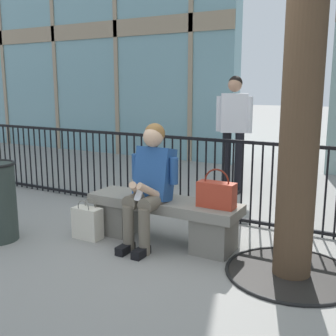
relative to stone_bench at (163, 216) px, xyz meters
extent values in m
plane|color=gray|center=(0.00, 0.00, -0.27)|extent=(60.00, 60.00, 0.00)
cube|color=gray|center=(0.00, 0.00, 0.13)|extent=(1.60, 0.44, 0.10)
cube|color=slate|center=(-0.56, 0.00, -0.10)|extent=(0.36, 0.37, 0.35)
cube|color=slate|center=(0.56, 0.00, -0.10)|extent=(0.36, 0.37, 0.35)
cylinder|color=#6B6051|center=(-0.17, -0.18, 0.20)|extent=(0.15, 0.40, 0.15)
cylinder|color=#6B6051|center=(-0.17, -0.38, -0.05)|extent=(0.11, 0.11, 0.45)
cube|color=black|center=(-0.17, -0.44, -0.23)|extent=(0.09, 0.22, 0.08)
cylinder|color=#6B6051|center=(0.01, -0.18, 0.20)|extent=(0.15, 0.40, 0.15)
cylinder|color=#6B6051|center=(0.01, -0.38, -0.05)|extent=(0.11, 0.11, 0.45)
cube|color=black|center=(0.01, -0.44, -0.23)|extent=(0.09, 0.22, 0.08)
cube|color=#234C8C|center=(-0.08, -0.04, 0.44)|extent=(0.36, 0.30, 0.55)
cylinder|color=#234C8C|center=(-0.30, -0.04, 0.49)|extent=(0.08, 0.08, 0.26)
cylinder|color=#DBAD89|center=(-0.16, -0.26, 0.32)|extent=(0.16, 0.28, 0.20)
cylinder|color=#234C8C|center=(0.14, -0.04, 0.49)|extent=(0.08, 0.08, 0.26)
cylinder|color=#DBAD89|center=(0.00, -0.26, 0.32)|extent=(0.16, 0.28, 0.20)
cube|color=silver|center=(-0.08, -0.32, 0.30)|extent=(0.07, 0.10, 0.13)
sphere|color=#DBAD89|center=(-0.08, -0.06, 0.81)|extent=(0.20, 0.20, 0.20)
sphere|color=olive|center=(-0.08, -0.03, 0.84)|extent=(0.20, 0.20, 0.20)
cube|color=#B23823|center=(0.58, -0.01, 0.30)|extent=(0.36, 0.14, 0.24)
torus|color=maroon|center=(0.58, -0.01, 0.42)|extent=(0.25, 0.02, 0.25)
cube|color=beige|center=(-0.73, -0.31, -0.11)|extent=(0.31, 0.16, 0.33)
torus|color=slate|center=(-0.73, -0.37, 0.08)|extent=(0.15, 0.01, 0.15)
torus|color=slate|center=(-0.73, -0.26, 0.08)|extent=(0.15, 0.01, 0.15)
cylinder|color=black|center=(-0.21, 2.26, 0.18)|extent=(0.13, 0.13, 0.90)
cube|color=black|center=(-0.21, 2.22, -0.24)|extent=(0.09, 0.22, 0.06)
cylinder|color=black|center=(-0.01, 2.26, 0.18)|extent=(0.13, 0.13, 0.90)
cube|color=black|center=(-0.01, 2.22, -0.24)|extent=(0.09, 0.22, 0.06)
cube|color=silver|center=(-0.11, 2.26, 0.91)|extent=(0.44, 0.35, 0.56)
cylinder|color=silver|center=(-0.35, 2.26, 0.89)|extent=(0.08, 0.08, 0.52)
cylinder|color=silver|center=(0.12, 2.26, 0.89)|extent=(0.08, 0.08, 0.52)
sphere|color=tan|center=(-0.11, 2.26, 1.31)|extent=(0.20, 0.20, 0.20)
sphere|color=black|center=(-0.11, 2.28, 1.34)|extent=(0.20, 0.20, 0.20)
cylinder|color=black|center=(-3.55, 0.91, 0.22)|extent=(0.02, 0.02, 0.97)
cylinder|color=black|center=(-3.44, 0.91, 0.22)|extent=(0.02, 0.02, 0.97)
cylinder|color=black|center=(-3.33, 0.91, 0.22)|extent=(0.02, 0.02, 0.97)
cylinder|color=black|center=(-3.21, 0.91, 0.22)|extent=(0.02, 0.02, 0.97)
cylinder|color=black|center=(-3.10, 0.91, 0.22)|extent=(0.02, 0.02, 0.97)
cylinder|color=black|center=(-2.99, 0.91, 0.22)|extent=(0.02, 0.02, 0.97)
cylinder|color=black|center=(-2.87, 0.91, 0.22)|extent=(0.02, 0.02, 0.97)
cylinder|color=black|center=(-2.76, 0.91, 0.22)|extent=(0.02, 0.02, 0.97)
cylinder|color=black|center=(-2.65, 0.91, 0.22)|extent=(0.02, 0.02, 0.97)
cylinder|color=black|center=(-2.54, 0.91, 0.22)|extent=(0.02, 0.02, 0.97)
cylinder|color=black|center=(-2.42, 0.91, 0.22)|extent=(0.02, 0.02, 0.97)
cylinder|color=black|center=(-2.31, 0.91, 0.22)|extent=(0.02, 0.02, 0.97)
cylinder|color=black|center=(-2.20, 0.91, 0.22)|extent=(0.02, 0.02, 0.97)
cylinder|color=black|center=(-2.09, 0.91, 0.22)|extent=(0.02, 0.02, 0.97)
cylinder|color=black|center=(-1.97, 0.91, 0.22)|extent=(0.02, 0.02, 0.97)
cylinder|color=black|center=(-1.86, 0.91, 0.22)|extent=(0.02, 0.02, 0.97)
cylinder|color=black|center=(-1.75, 0.91, 0.22)|extent=(0.02, 0.02, 0.97)
cylinder|color=black|center=(-1.63, 0.91, 0.22)|extent=(0.02, 0.02, 0.97)
cylinder|color=black|center=(-1.52, 0.91, 0.22)|extent=(0.02, 0.02, 0.97)
cylinder|color=black|center=(-1.41, 0.91, 0.22)|extent=(0.02, 0.02, 0.97)
cylinder|color=black|center=(-1.30, 0.91, 0.22)|extent=(0.02, 0.02, 0.97)
cylinder|color=black|center=(-1.18, 0.91, 0.22)|extent=(0.02, 0.02, 0.97)
cylinder|color=black|center=(-1.07, 0.91, 0.22)|extent=(0.02, 0.02, 0.97)
cylinder|color=black|center=(-0.96, 0.91, 0.22)|extent=(0.02, 0.02, 0.97)
cylinder|color=black|center=(-0.85, 0.91, 0.22)|extent=(0.02, 0.02, 0.97)
cylinder|color=black|center=(-0.73, 0.91, 0.22)|extent=(0.02, 0.02, 0.97)
cylinder|color=black|center=(-0.62, 0.91, 0.22)|extent=(0.02, 0.02, 0.97)
cylinder|color=black|center=(-0.51, 0.91, 0.22)|extent=(0.02, 0.02, 0.97)
cylinder|color=black|center=(-0.39, 0.91, 0.22)|extent=(0.02, 0.02, 0.97)
cylinder|color=black|center=(-0.28, 0.91, 0.22)|extent=(0.02, 0.02, 0.97)
cylinder|color=black|center=(-0.17, 0.91, 0.22)|extent=(0.02, 0.02, 0.97)
cylinder|color=black|center=(-0.06, 0.91, 0.22)|extent=(0.02, 0.02, 0.97)
cylinder|color=black|center=(0.06, 0.91, 0.22)|extent=(0.02, 0.02, 0.97)
cylinder|color=black|center=(0.17, 0.91, 0.22)|extent=(0.02, 0.02, 0.97)
cylinder|color=black|center=(0.28, 0.91, 0.22)|extent=(0.02, 0.02, 0.97)
cylinder|color=black|center=(0.39, 0.91, 0.22)|extent=(0.02, 0.02, 0.97)
cylinder|color=black|center=(0.51, 0.91, 0.22)|extent=(0.02, 0.02, 0.97)
cylinder|color=black|center=(0.62, 0.91, 0.22)|extent=(0.02, 0.02, 0.97)
cylinder|color=black|center=(0.73, 0.91, 0.22)|extent=(0.02, 0.02, 0.97)
cylinder|color=black|center=(0.85, 0.91, 0.22)|extent=(0.02, 0.02, 0.97)
cylinder|color=black|center=(0.96, 0.91, 0.22)|extent=(0.02, 0.02, 0.97)
cylinder|color=black|center=(1.07, 0.91, 0.22)|extent=(0.02, 0.02, 0.97)
cylinder|color=black|center=(1.18, 0.91, 0.22)|extent=(0.02, 0.02, 0.97)
cylinder|color=black|center=(1.30, 0.91, 0.22)|extent=(0.02, 0.02, 0.97)
cylinder|color=black|center=(1.41, 0.91, 0.22)|extent=(0.02, 0.02, 0.97)
cube|color=black|center=(0.00, 0.91, -0.22)|extent=(8.00, 0.04, 0.04)
cube|color=black|center=(0.00, 0.91, 0.68)|extent=(8.00, 0.04, 0.04)
cylinder|color=black|center=(1.32, -0.12, -0.27)|extent=(1.09, 1.09, 0.01)
torus|color=black|center=(1.32, -0.12, -0.26)|extent=(1.12, 1.12, 0.03)
cylinder|color=#4C3826|center=(1.32, -0.12, 1.43)|extent=(0.31, 0.31, 3.40)
cube|color=gray|center=(-6.45, 4.26, 2.53)|extent=(11.13, 0.04, 0.36)
camera|label=1|loc=(2.02, -3.49, 1.30)|focal=44.34mm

